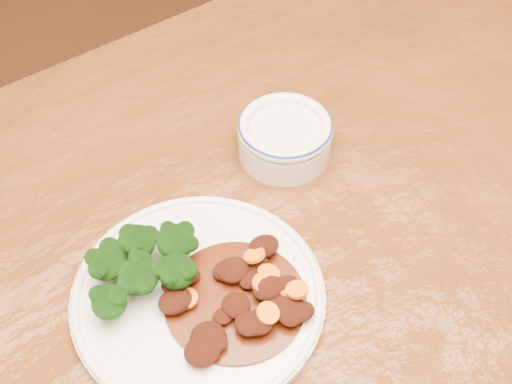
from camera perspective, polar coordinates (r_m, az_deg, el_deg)
name	(u,v)px	position (r m, az deg, el deg)	size (l,w,h in m)	color
dining_table	(284,297)	(0.85, 2.22, -8.38)	(1.60, 1.08, 0.75)	#5B2910
dinner_plate	(198,296)	(0.75, -4.65, -8.28)	(0.27, 0.27, 0.02)	silver
broccoli_florets	(143,264)	(0.74, -9.03, -5.72)	(0.13, 0.09, 0.05)	#79A153
mince_stew	(239,302)	(0.73, -1.35, -8.82)	(0.15, 0.15, 0.03)	#411007
dip_bowl	(285,136)	(0.87, 2.33, 4.50)	(0.12, 0.12, 0.05)	beige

